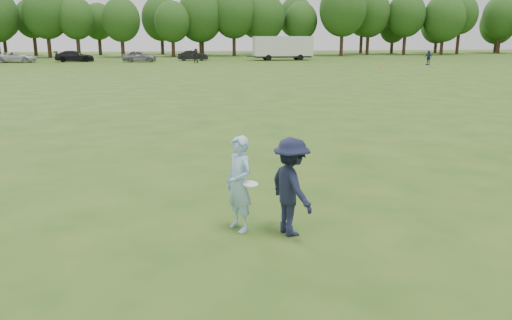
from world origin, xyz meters
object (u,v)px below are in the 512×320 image
Objects in this scene: field_cone at (380,66)px; thrower at (239,184)px; car_d at (75,56)px; player_far_d at (196,56)px; car_c at (16,57)px; player_far_b at (428,58)px; car_e at (139,56)px; defender at (291,187)px; cargo_trailer at (283,47)px; car_f at (193,56)px.

thrower is at bearing -115.78° from field_cone.
field_cone is at bearing -120.57° from car_d.
player_far_d reaches higher than car_c.
player_far_b is 35.51m from car_e.
car_e is at bearing 122.58° from player_far_d.
thrower is 0.99× the size of defender.
cargo_trailer is at bearing 139.23° from thrower.
defender is 0.36× the size of car_d.
player_far_d is 16.35m from car_d.
defender reaches higher than car_f.
cargo_trailer reaches higher than car_e.
cargo_trailer reaches higher than car_f.
field_cone is (19.55, -17.14, -0.52)m from car_f.
car_e is (-5.45, 58.18, -0.15)m from thrower.
thrower is at bearing -123.41° from player_far_d.
car_e is at bearing 157.46° from thrower.
player_far_d is 0.20× the size of cargo_trailer.
defender reaches higher than car_e.
field_cone is (41.70, -16.12, -0.51)m from car_c.
defender is at bearing -114.65° from field_cone.
defender is 1.05× the size of player_far_b.
car_f is 26.00m from field_cone.
thrower reaches higher than car_e.
car_c is at bearing 89.38° from car_e.
car_d is at bearing 81.03° from car_e.
player_far_b is at bearing 120.94° from thrower.
car_d is at bearing -4.08° from defender.
thrower reaches higher than field_cone.
field_cone is (20.98, 43.45, -0.73)m from thrower.
thrower reaches higher than car_d.
car_d is 15.24m from car_f.
cargo_trailer is (27.46, -0.42, 1.07)m from car_d.
cargo_trailer is (-14.36, 13.44, 0.94)m from player_far_b.
defender is 55.12m from player_far_d.
car_f is (0.55, 60.93, -0.21)m from defender.
cargo_trailer is (12.22, -0.81, 1.10)m from car_f.
player_far_b reaches higher than car_d.
car_e is 19.21m from cargo_trailer.
player_far_d is 5.90× the size of field_cone.
cargo_trailer is (12.03, 5.01, 0.89)m from player_far_d.
car_c is at bearing 171.28° from thrower.
player_far_b is 0.95× the size of player_far_d.
thrower reaches higher than car_f.
car_e is at bearing -175.23° from cargo_trailer.
player_far_b is 0.35× the size of car_c.
thrower is at bearing -170.07° from car_e.
field_cone is (26.44, -14.73, -0.58)m from car_e.
player_far_b is (28.02, 46.34, -0.04)m from thrower.
thrower is at bearing -159.09° from car_c.
thrower is 54.15m from player_far_b.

